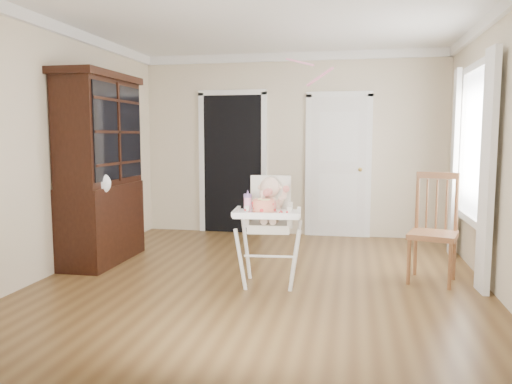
% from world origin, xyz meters
% --- Properties ---
extents(floor, '(5.00, 5.00, 0.00)m').
position_xyz_m(floor, '(0.00, 0.00, 0.00)').
color(floor, brown).
rests_on(floor, ground).
extents(ceiling, '(5.00, 5.00, 0.00)m').
position_xyz_m(ceiling, '(0.00, 0.00, 2.70)').
color(ceiling, white).
rests_on(ceiling, wall_back).
extents(wall_back, '(4.50, 0.00, 4.50)m').
position_xyz_m(wall_back, '(0.00, 2.50, 1.35)').
color(wall_back, beige).
rests_on(wall_back, floor).
extents(wall_left, '(0.00, 5.00, 5.00)m').
position_xyz_m(wall_left, '(-2.25, 0.00, 1.35)').
color(wall_left, beige).
rests_on(wall_left, floor).
extents(wall_right, '(0.00, 5.00, 5.00)m').
position_xyz_m(wall_right, '(2.25, 0.00, 1.35)').
color(wall_right, beige).
rests_on(wall_right, floor).
extents(crown_molding, '(4.50, 5.00, 0.12)m').
position_xyz_m(crown_molding, '(0.00, 0.00, 2.64)').
color(crown_molding, white).
rests_on(crown_molding, ceiling).
extents(doorway, '(1.06, 0.05, 2.22)m').
position_xyz_m(doorway, '(-0.90, 2.48, 1.11)').
color(doorway, black).
rests_on(doorway, wall_back).
extents(closet_door, '(0.96, 0.09, 2.13)m').
position_xyz_m(closet_door, '(0.70, 2.48, 1.02)').
color(closet_door, white).
rests_on(closet_door, wall_back).
extents(window_right, '(0.13, 1.84, 2.30)m').
position_xyz_m(window_right, '(2.18, 0.80, 1.29)').
color(window_right, white).
rests_on(window_right, wall_right).
extents(high_chair, '(0.69, 0.84, 1.11)m').
position_xyz_m(high_chair, '(0.11, -0.14, 0.69)').
color(high_chair, white).
rests_on(high_chair, floor).
extents(baby, '(0.33, 0.24, 0.47)m').
position_xyz_m(baby, '(0.11, -0.11, 0.84)').
color(baby, beige).
rests_on(baby, high_chair).
extents(cake, '(0.26, 0.26, 0.12)m').
position_xyz_m(cake, '(0.09, -0.39, 0.83)').
color(cake, silver).
rests_on(cake, high_chair).
extents(sippy_cup, '(0.08, 0.08, 0.20)m').
position_xyz_m(sippy_cup, '(-0.09, -0.25, 0.85)').
color(sippy_cup, '#FC9AC3').
rests_on(sippy_cup, high_chair).
extents(china_cabinet, '(0.58, 1.31, 2.21)m').
position_xyz_m(china_cabinet, '(-1.99, 0.41, 1.10)').
color(china_cabinet, black).
rests_on(china_cabinet, floor).
extents(dining_chair, '(0.56, 0.56, 1.11)m').
position_xyz_m(dining_chair, '(1.73, 0.30, 0.52)').
color(dining_chair, brown).
rests_on(dining_chair, floor).
extents(streamer, '(0.37, 0.36, 0.15)m').
position_xyz_m(streamer, '(0.28, 0.97, 2.35)').
color(streamer, pink).
rests_on(streamer, ceiling).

